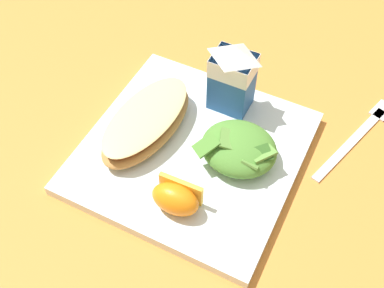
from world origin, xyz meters
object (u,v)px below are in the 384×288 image
Objects in this scene: green_salad_pile at (239,148)px; metal_fork at (360,133)px; white_plate at (192,152)px; milk_carton at (233,74)px; orange_wedge_front at (176,198)px; cheesy_pizza_bread at (147,121)px.

metal_fork is (0.14, 0.13, -0.03)m from green_salad_pile.
metal_fork is at bearing 43.21° from green_salad_pile.
green_salad_pile reaches higher than white_plate.
milk_carton reaches higher than orange_wedge_front.
milk_carton is 0.19m from orange_wedge_front.
metal_fork is (0.27, 0.14, -0.03)m from cheesy_pizza_bread.
orange_wedge_front is at bearing -75.55° from white_plate.
orange_wedge_front is 0.33× the size of metal_fork.
cheesy_pizza_bread is at bearing 177.95° from white_plate.
green_salad_pile reaches higher than orange_wedge_front.
green_salad_pile is 0.11m from orange_wedge_front.
milk_carton reaches higher than white_plate.
white_plate is 1.58× the size of cheesy_pizza_bread.
white_plate is 0.07m from green_salad_pile.
milk_carton reaches higher than cheesy_pizza_bread.
cheesy_pizza_bread reaches higher than white_plate.
metal_fork is at bearing 52.90° from orange_wedge_front.
orange_wedge_front is at bearing -44.76° from cheesy_pizza_bread.
milk_carton reaches higher than green_salad_pile.
milk_carton is 0.60× the size of metal_fork.
metal_fork is at bearing 27.56° from cheesy_pizza_bread.
white_plate is at bearing -144.33° from metal_fork.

